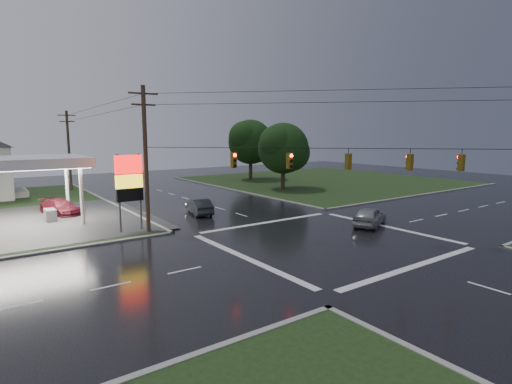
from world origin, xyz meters
TOP-DOWN VIEW (x-y plane):
  - ground at (0.00, 0.00)m, footprint 120.00×120.00m
  - grass_ne at (26.00, 26.00)m, footprint 36.00×36.00m
  - pylon_sign at (-10.50, 10.50)m, footprint 2.00×0.35m
  - utility_pole_nw at (-9.50, 9.50)m, footprint 2.20×0.32m
  - utility_pole_n at (-9.50, 38.00)m, footprint 2.20×0.32m
  - traffic_signals at (0.02, -0.02)m, footprint 26.87×26.87m
  - tree_ne_near at (14.14, 21.99)m, footprint 7.99×6.80m
  - tree_ne_far at (17.15, 33.99)m, footprint 8.46×7.20m
  - car_north at (-3.03, 13.58)m, footprint 2.47×4.74m
  - car_crossing at (6.13, 1.14)m, footprint 4.98×3.55m
  - car_pump at (-13.74, 20.84)m, footprint 3.43×5.35m

SIDE VIEW (x-z plane):
  - ground at x=0.00m, z-range 0.00..0.00m
  - grass_ne at x=26.00m, z-range 0.00..0.08m
  - car_pump at x=-13.74m, z-range 0.00..1.44m
  - car_north at x=-3.03m, z-range 0.00..1.49m
  - car_crossing at x=6.13m, z-range 0.00..1.57m
  - pylon_sign at x=-10.50m, z-range 1.01..7.01m
  - utility_pole_n at x=-9.50m, z-range 0.22..10.72m
  - tree_ne_near at x=14.14m, z-range 1.07..10.05m
  - utility_pole_nw at x=-9.50m, z-range 0.22..11.22m
  - tree_ne_far at x=17.15m, z-range 1.28..11.08m
  - traffic_signals at x=0.02m, z-range 5.75..7.22m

